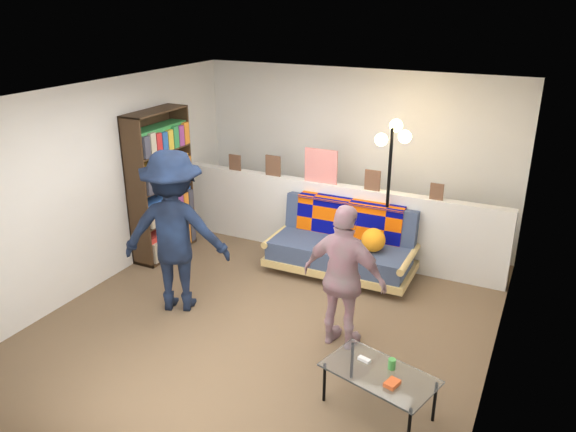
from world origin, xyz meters
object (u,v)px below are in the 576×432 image
object	(u,v)px
coffee_table	(380,375)
floor_lamp	(391,167)
futon_sofa	(343,246)
person_left	(175,232)
bookshelf	(161,189)
person_right	(344,278)

from	to	relation	value
coffee_table	floor_lamp	world-z (taller)	floor_lamp
futon_sofa	person_left	world-z (taller)	person_left
person_left	coffee_table	bearing A→B (deg)	143.38
bookshelf	floor_lamp	xyz separation A→B (m)	(2.84, 0.79, 0.46)
coffee_table	person_right	distance (m)	1.08
floor_lamp	person_left	size ratio (longest dim) A/B	1.07
floor_lamp	coffee_table	bearing A→B (deg)	-74.16
person_left	floor_lamp	bearing A→B (deg)	-155.68
bookshelf	coffee_table	size ratio (longest dim) A/B	1.91
futon_sofa	floor_lamp	size ratio (longest dim) A/B	0.95
futon_sofa	floor_lamp	world-z (taller)	floor_lamp
coffee_table	floor_lamp	distance (m)	2.84
floor_lamp	person_right	world-z (taller)	floor_lamp
futon_sofa	bookshelf	size ratio (longest dim) A/B	0.94
bookshelf	floor_lamp	distance (m)	2.99
coffee_table	bookshelf	bearing A→B (deg)	153.62
person_left	person_right	xyz separation A→B (m)	(1.92, 0.09, -0.16)
coffee_table	person_right	xyz separation A→B (m)	(-0.63, 0.79, 0.38)
bookshelf	person_left	distance (m)	1.48
bookshelf	floor_lamp	bearing A→B (deg)	15.44
person_right	futon_sofa	bearing A→B (deg)	-63.55
bookshelf	coffee_table	distance (m)	4.02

